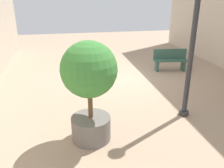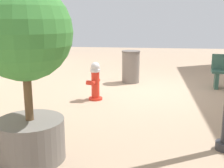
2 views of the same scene
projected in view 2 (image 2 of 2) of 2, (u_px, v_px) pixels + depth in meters
name	position (u px, v px, depth m)	size (l,w,h in m)	color
ground_plane	(152.00, 90.00, 7.72)	(23.40, 23.40, 0.00)	tan
fire_hydrant	(95.00, 81.00, 6.74)	(0.40, 0.42, 0.92)	red
planter_tree	(25.00, 56.00, 3.61)	(1.25, 1.25, 2.38)	slate
trash_bin	(131.00, 67.00, 8.59)	(0.56, 0.56, 0.98)	slate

